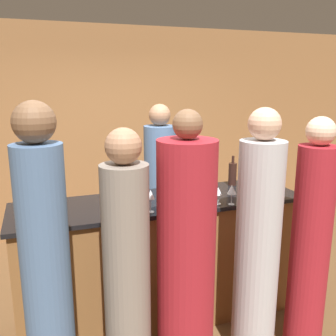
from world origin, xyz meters
name	(u,v)px	position (x,y,z in m)	size (l,w,h in m)	color
ground_plane	(162,314)	(0.00, 0.00, 0.00)	(14.00, 14.00, 0.00)	brown
back_wall	(110,132)	(0.00, 2.20, 1.40)	(8.00, 0.06, 2.80)	olive
bar_counter	(161,259)	(0.00, 0.00, 0.55)	(2.47, 0.70, 1.10)	brown
bartender	(160,197)	(0.24, 0.77, 0.87)	(0.34, 0.34, 1.86)	#4C6B93
guest_0	(186,263)	(-0.07, -0.74, 0.89)	(0.39, 0.39, 1.92)	maroon
guest_1	(127,277)	(-0.48, -0.75, 0.86)	(0.30, 0.30, 1.82)	gray
guest_2	(257,246)	(0.51, -0.71, 0.90)	(0.33, 0.33, 1.91)	#B2B2B7
guest_3	(310,245)	(0.93, -0.77, 0.87)	(0.29, 0.29, 1.84)	maroon
guest_4	(47,280)	(-0.97, -0.80, 0.96)	(0.28, 0.28, 1.99)	#4C6B93
wine_bottle_0	(255,182)	(0.83, -0.15, 1.22)	(0.08, 0.08, 0.31)	black
wine_bottle_1	(232,174)	(0.80, 0.21, 1.21)	(0.08, 0.08, 0.29)	black
wine_glass_0	(151,195)	(-0.17, -0.26, 1.23)	(0.06, 0.06, 0.18)	silver
wine_glass_1	(243,190)	(0.61, -0.30, 1.21)	(0.06, 0.06, 0.16)	silver
wine_glass_2	(232,190)	(0.50, -0.31, 1.22)	(0.08, 0.08, 0.17)	silver
wine_glass_3	(184,183)	(0.21, -0.01, 1.23)	(0.07, 0.07, 0.16)	silver
wine_glass_4	(195,189)	(0.24, -0.16, 1.21)	(0.07, 0.07, 0.16)	silver
wine_glass_5	(104,192)	(-0.48, 0.01, 1.22)	(0.07, 0.07, 0.16)	silver
wine_glass_6	(218,192)	(0.40, -0.26, 1.20)	(0.06, 0.06, 0.14)	silver
wine_glass_7	(179,195)	(0.05, -0.31, 1.23)	(0.08, 0.08, 0.17)	silver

